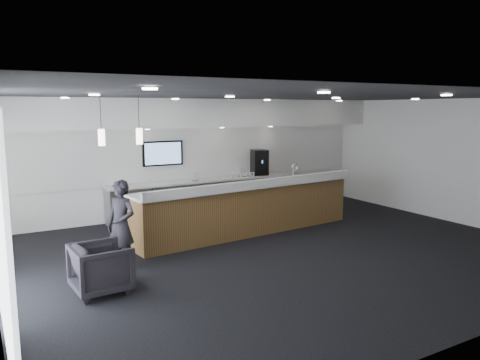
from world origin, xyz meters
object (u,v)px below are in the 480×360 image
armchair (101,268)px  coffee_machine (259,162)px  service_counter (249,208)px  lounge_guest (121,225)px

armchair → coffee_machine: bearing=-57.2°
service_counter → coffee_machine: 2.71m
coffee_machine → lounge_guest: coffee_machine is taller
coffee_machine → lounge_guest: size_ratio=0.45×
service_counter → lounge_guest: lounge_guest is taller
service_counter → coffee_machine: size_ratio=7.88×
service_counter → coffee_machine: coffee_machine is taller
coffee_machine → armchair: coffee_machine is taller
coffee_machine → lounge_guest: (-4.71, -3.03, -0.51)m
service_counter → lounge_guest: size_ratio=3.51×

